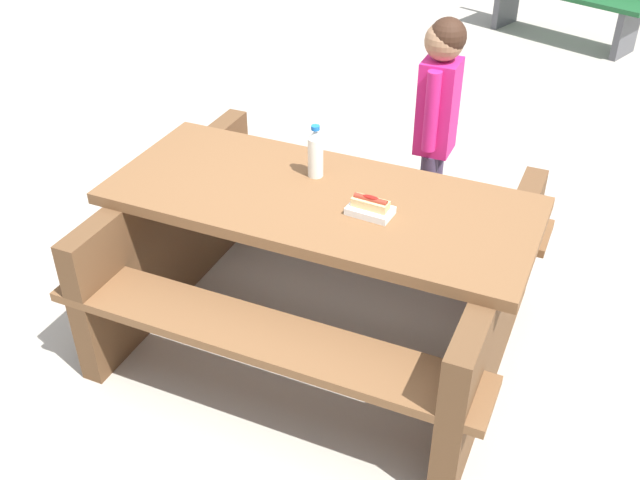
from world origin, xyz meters
TOP-DOWN VIEW (x-y plane):
  - ground_plane at (0.00, 0.00)m, footprint 30.00×30.00m
  - picnic_table at (0.00, 0.00)m, footprint 1.97×1.63m
  - soda_bottle at (-0.06, 0.16)m, footprint 0.07×0.07m
  - hotdog_tray at (0.23, -0.08)m, footprint 0.20×0.15m
  - child_in_coat at (0.36, 0.89)m, footprint 0.20×0.31m

SIDE VIEW (x-z plane):
  - ground_plane at x=0.00m, z-range 0.00..0.00m
  - picnic_table at x=0.00m, z-range 0.07..0.82m
  - hotdog_tray at x=0.23m, z-range 0.74..0.82m
  - child_in_coat at x=0.36m, z-range 0.18..1.43m
  - soda_bottle at x=-0.06m, z-range 0.74..0.98m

